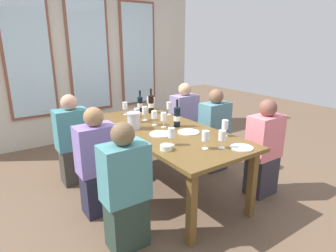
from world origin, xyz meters
TOP-DOWN VIEW (x-y plane):
  - ground_plane at (0.00, 0.00)m, footprint 12.00×12.00m
  - back_wall_with_windows at (0.00, 2.33)m, footprint 4.16×0.10m
  - dining_table at (0.00, 0.00)m, footprint 0.96×2.13m
  - white_plate_0 at (0.26, -0.91)m, footprint 0.21×0.21m
  - white_plate_1 at (-0.15, -0.14)m, footprint 0.24×0.24m
  - white_plate_2 at (0.14, -0.26)m, footprint 0.24×0.24m
  - metal_pitcher at (-0.28, 0.20)m, footprint 0.16×0.16m
  - wine_bottle_0 at (0.17, -0.01)m, footprint 0.08×0.08m
  - wine_bottle_1 at (0.26, 0.72)m, footprint 0.08×0.08m
  - wine_bottle_2 at (0.18, 0.88)m, footprint 0.08×0.08m
  - tasting_bowl_0 at (-0.35, -0.55)m, footprint 0.11×0.11m
  - tasting_bowl_1 at (-0.05, 0.65)m, footprint 0.14×0.14m
  - wine_glass_0 at (0.38, -0.57)m, footprint 0.07×0.07m
  - wine_glass_1 at (-0.04, -0.73)m, footprint 0.07×0.07m
  - wine_glass_2 at (-0.08, 0.83)m, footprint 0.07×0.07m
  - wine_glass_3 at (0.39, 0.88)m, footprint 0.07×0.07m
  - wine_glass_4 at (0.03, 0.06)m, footprint 0.07×0.07m
  - wine_glass_5 at (-0.12, 0.42)m, footprint 0.07×0.07m
  - wine_glass_6 at (0.00, 0.44)m, footprint 0.07×0.07m
  - wine_glass_7 at (0.41, 0.50)m, footprint 0.07×0.07m
  - wine_glass_8 at (-0.02, 0.19)m, footprint 0.07×0.07m
  - wine_glass_9 at (0.10, -0.81)m, footprint 0.07×0.07m
  - wine_glass_10 at (0.38, 0.97)m, footprint 0.07×0.07m
  - wine_glass_11 at (-0.24, -0.47)m, footprint 0.07×0.07m
  - seated_person_0 at (-0.83, 0.75)m, footprint 0.38×0.24m
  - seated_person_1 at (0.83, 0.70)m, footprint 0.38×0.24m
  - seated_person_2 at (-0.83, -0.66)m, footprint 0.38×0.24m
  - seated_person_3 at (0.83, -0.74)m, footprint 0.38×0.24m
  - seated_person_4 at (-0.83, -0.04)m, footprint 0.38×0.24m
  - seated_person_5 at (0.83, 0.05)m, footprint 0.38×0.24m

SIDE VIEW (x-z plane):
  - ground_plane at x=0.00m, z-range 0.00..0.00m
  - seated_person_0 at x=-0.83m, z-range -0.03..1.08m
  - seated_person_1 at x=0.83m, z-range -0.03..1.08m
  - seated_person_2 at x=-0.83m, z-range -0.03..1.08m
  - seated_person_3 at x=0.83m, z-range -0.03..1.08m
  - seated_person_4 at x=-0.83m, z-range -0.03..1.08m
  - seated_person_5 at x=0.83m, z-range -0.03..1.08m
  - dining_table at x=0.00m, z-range 0.30..1.04m
  - white_plate_0 at x=0.26m, z-range 0.74..0.75m
  - white_plate_1 at x=-0.15m, z-range 0.74..0.75m
  - white_plate_2 at x=0.14m, z-range 0.74..0.75m
  - tasting_bowl_1 at x=-0.05m, z-range 0.74..0.78m
  - tasting_bowl_0 at x=-0.35m, z-range 0.74..0.79m
  - metal_pitcher at x=-0.28m, z-range 0.74..0.93m
  - wine_bottle_2 at x=0.18m, z-range 0.70..1.00m
  - wine_glass_7 at x=0.41m, z-range 0.77..0.94m
  - wine_glass_9 at x=0.10m, z-range 0.77..0.94m
  - wine_glass_8 at x=-0.02m, z-range 0.77..0.94m
  - wine_glass_3 at x=0.39m, z-range 0.77..0.94m
  - wine_glass_2 at x=-0.08m, z-range 0.77..0.94m
  - wine_glass_1 at x=-0.04m, z-range 0.77..0.94m
  - wine_glass_11 at x=-0.24m, z-range 0.77..0.94m
  - wine_glass_6 at x=0.00m, z-range 0.77..0.94m
  - wine_glass_5 at x=-0.12m, z-range 0.77..0.94m
  - wine_glass_4 at x=0.03m, z-range 0.77..0.94m
  - wine_glass_0 at x=0.38m, z-range 0.77..0.94m
  - wine_glass_10 at x=0.38m, z-range 0.77..0.95m
  - wine_bottle_0 at x=0.17m, z-range 0.70..1.02m
  - wine_bottle_1 at x=0.26m, z-range 0.70..1.04m
  - back_wall_with_windows at x=0.00m, z-range 0.00..2.90m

